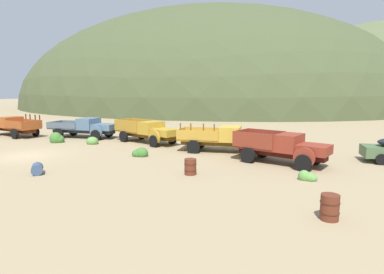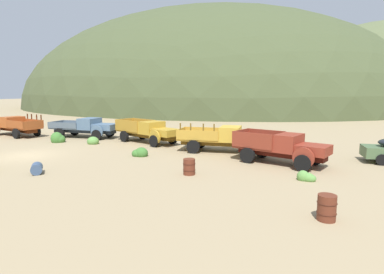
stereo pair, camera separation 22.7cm
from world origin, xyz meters
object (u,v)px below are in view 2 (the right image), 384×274
(truck_chalk_blue, at_px, (89,127))
(oil_drum_tipped, at_px, (37,168))
(truck_faded_yellow, at_px, (228,138))
(oil_drum_spare, at_px, (189,167))
(truck_oxide_orange, at_px, (14,126))
(truck_mustard, at_px, (151,132))
(truck_rust_red, at_px, (286,148))
(oil_drum_by_truck, at_px, (327,208))

(truck_chalk_blue, distance_m, oil_drum_tipped, 13.36)
(truck_faded_yellow, xyz_separation_m, oil_drum_spare, (0.79, -6.90, -0.59))
(truck_oxide_orange, relative_size, truck_chalk_blue, 0.93)
(truck_mustard, distance_m, oil_drum_tipped, 11.23)
(truck_faded_yellow, bearing_deg, truck_chalk_blue, 164.94)
(truck_chalk_blue, xyz_separation_m, truck_rust_red, (19.02, -1.74, 0.01))
(truck_oxide_orange, height_order, oil_drum_tipped, truck_oxide_orange)
(truck_mustard, bearing_deg, oil_drum_by_truck, -21.32)
(truck_mustard, distance_m, oil_drum_by_truck, 18.31)
(truck_chalk_blue, bearing_deg, oil_drum_by_truck, -37.08)
(truck_oxide_orange, distance_m, truck_rust_red, 26.80)
(truck_oxide_orange, xyz_separation_m, truck_faded_yellow, (22.10, 2.88, 0.02))
(oil_drum_tipped, bearing_deg, oil_drum_by_truck, 4.82)
(truck_faded_yellow, relative_size, oil_drum_spare, 7.78)
(oil_drum_by_truck, bearing_deg, oil_drum_tipped, -175.18)
(truck_mustard, bearing_deg, oil_drum_tipped, -73.95)
(oil_drum_tipped, distance_m, oil_drum_spare, 8.29)
(truck_faded_yellow, distance_m, oil_drum_spare, 6.97)
(oil_drum_by_truck, bearing_deg, oil_drum_spare, 158.73)
(truck_oxide_orange, relative_size, truck_rust_red, 1.08)
(oil_drum_tipped, height_order, oil_drum_spare, oil_drum_spare)
(truck_mustard, height_order, oil_drum_tipped, truck_mustard)
(truck_mustard, distance_m, oil_drum_spare, 10.80)
(oil_drum_spare, bearing_deg, truck_chalk_blue, 156.07)
(truck_oxide_orange, height_order, oil_drum_by_truck, truck_oxide_orange)
(oil_drum_spare, bearing_deg, oil_drum_tipped, -150.77)
(truck_mustard, relative_size, oil_drum_by_truck, 7.39)
(truck_oxide_orange, xyz_separation_m, oil_drum_by_truck, (30.15, -6.84, -0.54))
(oil_drum_by_truck, height_order, oil_drum_spare, oil_drum_by_truck)
(truck_rust_red, height_order, oil_drum_spare, truck_rust_red)
(truck_mustard, relative_size, oil_drum_tipped, 6.42)
(truck_chalk_blue, xyz_separation_m, truck_mustard, (7.03, 0.41, 0.02))
(oil_drum_by_truck, distance_m, oil_drum_tipped, 14.54)
(truck_faded_yellow, xyz_separation_m, oil_drum_by_truck, (8.05, -9.72, -0.56))
(truck_faded_yellow, distance_m, truck_rust_red, 5.06)
(truck_rust_red, bearing_deg, truck_chalk_blue, -177.11)
(oil_drum_tipped, bearing_deg, truck_faded_yellow, 59.52)
(truck_mustard, relative_size, truck_faded_yellow, 1.00)
(truck_mustard, height_order, truck_rust_red, same)
(truck_rust_red, relative_size, oil_drum_by_truck, 6.44)
(truck_oxide_orange, bearing_deg, oil_drum_by_truck, 170.62)
(truck_mustard, xyz_separation_m, truck_faded_yellow, (7.31, -0.23, 0.00))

